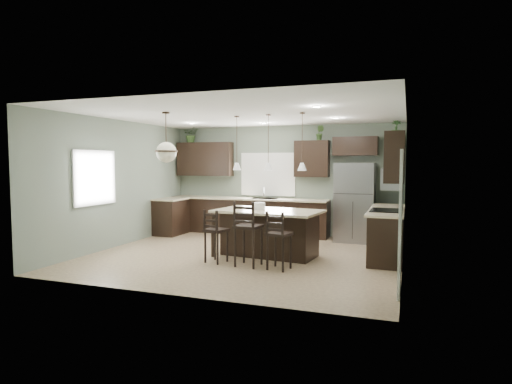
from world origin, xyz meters
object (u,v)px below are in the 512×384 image
Objects in this scene: bar_stool_center at (248,234)px; plant_back_left at (191,134)px; refrigerator at (355,202)px; bar_stool_right at (279,240)px; serving_dish at (259,206)px; bar_stool_left at (216,236)px; kitchen_island at (268,233)px.

plant_back_left is (-2.94, 3.37, 2.03)m from bar_stool_center.
bar_stool_right is (-0.91, -3.16, -0.41)m from refrigerator.
bar_stool_center is at bearing -82.72° from serving_dish.
bar_stool_right is at bearing -106.13° from refrigerator.
bar_stool_center reaches higher than bar_stool_left.
bar_stool_right is at bearing -0.99° from bar_stool_center.
plant_back_left is (-3.53, 3.42, 2.11)m from bar_stool_right.
refrigerator is at bearing 68.62° from bar_stool_center.
bar_stool_left is 0.85× the size of bar_stool_center.
kitchen_island is (-1.42, -2.22, -0.46)m from refrigerator.
bar_stool_left is at bearing -125.87° from kitchen_island.
kitchen_island is 4.61× the size of plant_back_left.
bar_stool_left is 0.67m from bar_stool_center.
serving_dish is (-0.20, 0.02, 0.53)m from kitchen_island.
kitchen_island is at bearing -39.45° from plant_back_left.
plant_back_left is (-4.44, 0.27, 1.70)m from refrigerator.
serving_dish is 1.29m from bar_stool_right.
bar_stool_right is 5.35m from plant_back_left.
bar_stool_right reaches higher than kitchen_island.
bar_stool_center is 4.91m from plant_back_left.
refrigerator reaches higher than serving_dish.
bar_stool_right is (0.51, -0.94, 0.05)m from kitchen_island.
bar_stool_center is 2.65× the size of plant_back_left.
bar_stool_center is at bearing 8.10° from bar_stool_left.
refrigerator is 2.73m from serving_dish.
refrigerator reaches higher than bar_stool_right.
kitchen_island is 1.07m from bar_stool_right.
bar_stool_center reaches higher than bar_stool_right.
bar_stool_left is 0.97× the size of bar_stool_right.
bar_stool_left reaches higher than kitchen_island.
bar_stool_left is 2.24× the size of plant_back_left.
refrigerator reaches higher than bar_stool_center.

